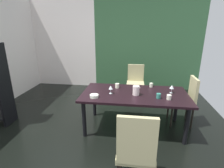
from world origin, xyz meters
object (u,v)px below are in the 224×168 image
chair_head_far (135,81)px  pitcher_corner (136,90)px  cup_front (151,85)px  cup_rear (159,96)px  wine_glass_east (172,87)px  chair_head_near (136,149)px  serving_bowl_north (94,96)px  cup_south (169,97)px  wine_glass_near_shelf (111,88)px  cup_center (117,86)px  dining_table (135,97)px  chair_right_far (186,98)px

chair_head_far → pitcher_corner: chair_head_far is taller
cup_front → chair_head_far: bearing=107.9°
cup_front → cup_rear: bearing=-82.6°
wine_glass_east → cup_front: 0.45m
chair_head_near → serving_bowl_north: 1.31m
cup_south → cup_front: 0.66m
wine_glass_near_shelf → cup_center: size_ratio=1.63×
chair_head_near → dining_table: bearing=91.4°
chair_head_far → cup_rear: 1.61m
cup_front → wine_glass_near_shelf: bearing=-148.5°
chair_head_far → cup_center: size_ratio=10.45×
chair_head_near → cup_front: bearing=80.5°
cup_south → wine_glass_east: bearing=73.2°
chair_head_near → wine_glass_east: bearing=66.7°
cup_center → cup_south: bearing=-27.2°
cup_center → cup_rear: bearing=-30.3°
chair_head_far → serving_bowl_north: (-0.71, -1.65, 0.20)m
chair_head_far → cup_center: (-0.37, -1.11, 0.22)m
chair_head_near → serving_bowl_north: bearing=124.1°
wine_glass_east → chair_head_far: bearing=117.5°
dining_table → cup_south: bearing=-21.2°
cup_front → dining_table: bearing=-129.6°
chair_right_far → serving_bowl_north: (-1.69, -0.60, 0.19)m
wine_glass_near_shelf → cup_front: (0.76, 0.47, -0.07)m
cup_front → chair_head_near: bearing=-99.5°
wine_glass_near_shelf → pitcher_corner: 0.46m
wine_glass_east → wine_glass_near_shelf: size_ratio=1.01×
cup_center → dining_table: bearing=-35.6°
cup_south → cup_rear: cup_rear is taller
serving_bowl_north → chair_head_far: bearing=66.9°
chair_head_far → cup_center: chair_head_far is taller
chair_head_near → pitcher_corner: bearing=90.5°
wine_glass_east → cup_rear: size_ratio=1.77×
chair_head_far → pitcher_corner: bearing=90.3°
wine_glass_near_shelf → pitcher_corner: pitcher_corner is taller
wine_glass_near_shelf → chair_head_near: bearing=-70.1°
chair_head_far → wine_glass_near_shelf: chair_head_far is taller
serving_bowl_north → cup_center: size_ratio=1.65×
chair_head_far → chair_head_near: 2.73m
cup_front → chair_right_far: bearing=-7.8°
chair_head_far → cup_front: size_ratio=11.56×
chair_head_far → pitcher_corner: (0.01, -1.44, 0.26)m
wine_glass_near_shelf → cup_center: bearing=75.2°
dining_table → serving_bowl_north: 0.76m
cup_south → cup_rear: 0.17m
cup_center → pitcher_corner: size_ratio=0.54×
chair_right_far → cup_rear: size_ratio=11.44×
dining_table → cup_center: 0.45m
dining_table → wine_glass_east: size_ratio=12.87×
chair_right_far → cup_front: bearing=82.2°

